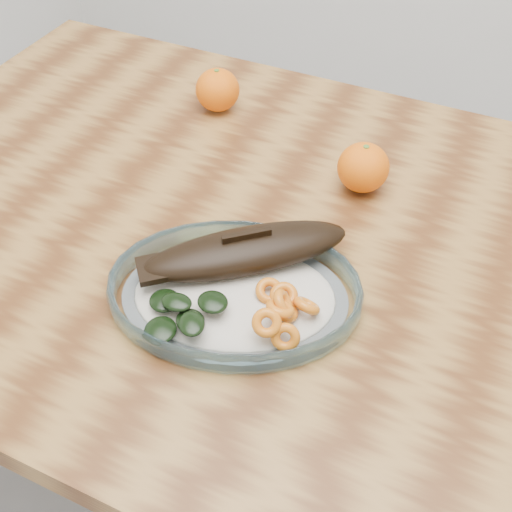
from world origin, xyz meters
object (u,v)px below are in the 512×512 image
plated_meal (235,288)px  dining_table (256,277)px  orange_left (218,90)px  orange_right (363,167)px

plated_meal → dining_table: bearing=85.0°
plated_meal → orange_left: size_ratio=9.55×
dining_table → orange_left: orange_left is taller
plated_meal → orange_left: 0.42m
dining_table → orange_right: (0.10, 0.14, 0.13)m
plated_meal → orange_left: plated_meal is taller
dining_table → orange_left: size_ratio=16.89×
plated_meal → orange_right: 0.27m
dining_table → plated_meal: 0.18m
dining_table → orange_left: bearing=127.0°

